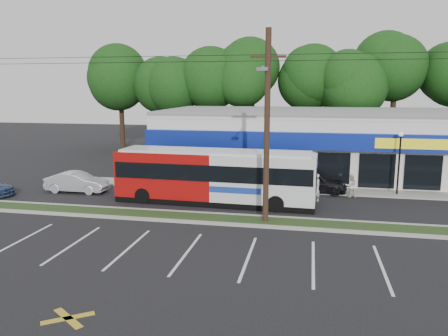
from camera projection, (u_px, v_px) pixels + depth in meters
name	position (u px, v px, depth m)	size (l,w,h in m)	color
ground	(206.00, 225.00, 22.84)	(120.00, 120.00, 0.00)	black
grass_strip	(210.00, 218.00, 23.79)	(40.00, 1.60, 0.12)	#243415
curb_south	(207.00, 223.00, 22.97)	(40.00, 0.25, 0.14)	#9E9E93
curb_north	(214.00, 214.00, 24.61)	(40.00, 0.25, 0.14)	#9E9E93
sidewalk	(306.00, 190.00, 30.54)	(32.00, 2.20, 0.10)	#9E9E93
strip_mall	(314.00, 141.00, 36.65)	(25.00, 12.55, 5.30)	silver
utility_pole	(264.00, 121.00, 22.21)	(50.00, 2.77, 10.00)	black
lamp_post	(399.00, 156.00, 28.72)	(0.30, 0.30, 4.25)	black
tree_line	(301.00, 75.00, 45.63)	(46.76, 6.76, 11.83)	black
metrobus	(215.00, 175.00, 26.96)	(12.45, 3.05, 3.32)	#9F0D0C
car_dark	(314.00, 182.00, 29.76)	(1.75, 4.36, 1.48)	black
car_silver	(77.00, 182.00, 29.97)	(1.48, 4.25, 1.40)	#B2B4BA
pedestrian_a	(316.00, 188.00, 27.37)	(0.66, 0.43, 1.81)	white
pedestrian_b	(351.00, 186.00, 28.54)	(0.75, 0.58, 1.54)	silver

